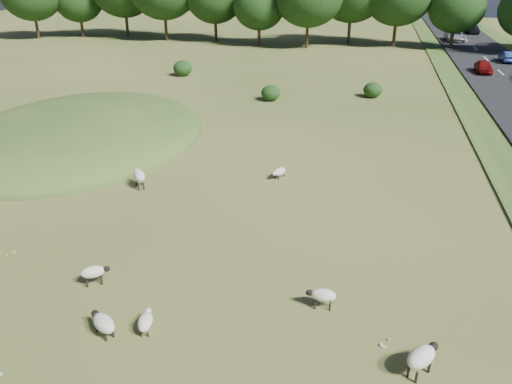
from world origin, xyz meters
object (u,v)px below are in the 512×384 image
car_0 (508,56)px  car_6 (484,67)px  sheep_4 (94,272)px  sheep_1 (322,295)px  car_5 (455,36)px  sheep_3 (103,323)px  car_1 (472,29)px  sheep_2 (279,172)px  sheep_0 (139,176)px  sheep_5 (145,321)px  sheep_6 (422,356)px

car_0 → car_6: car_6 is taller
sheep_4 → car_0: bearing=31.8°
sheep_1 → car_5: size_ratio=0.20×
sheep_3 → car_6: size_ratio=0.34×
sheep_1 → car_1: bearing=-103.6°
car_0 → car_5: bearing=-76.5°
car_0 → sheep_2: bearing=63.0°
car_5 → sheep_4: bearing=-107.5°
sheep_0 → sheep_4: 8.66m
sheep_4 → car_1: bearing=39.9°
sheep_5 → sheep_6: 8.49m
sheep_4 → sheep_5: bearing=-66.1°
car_6 → sheep_5: bearing=-111.7°
sheep_6 → car_0: (12.99, 51.56, 0.20)m
sheep_3 → sheep_5: 1.32m
sheep_1 → sheep_4: size_ratio=0.98×
sheep_6 → car_1: size_ratio=0.27×
sheep_4 → car_1: car_1 is taller
sheep_0 → car_1: size_ratio=0.27×
car_0 → sheep_0: bearing=57.3°
sheep_6 → sheep_4: bearing=118.4°
sheep_4 → car_5: 68.55m
sheep_1 → sheep_5: bearing=22.7°
sheep_2 → car_1: car_1 is taller
car_1 → car_5: car_5 is taller
sheep_1 → sheep_3: bearing=21.9°
sheep_0 → sheep_5: size_ratio=1.20×
sheep_6 → sheep_0: bearing=90.6°
sheep_2 → sheep_4: 12.24m
sheep_3 → car_6: (18.92, 44.93, 0.43)m
sheep_0 → car_1: 71.63m
sheep_4 → car_0: 55.28m
car_1 → sheep_1: bearing=77.8°
sheep_1 → car_6: bearing=-107.7°
sheep_5 → sheep_2: bearing=-21.0°
car_0 → car_1: (0.00, 25.34, 0.08)m
sheep_6 → car_6: 45.42m
car_0 → car_1: bearing=-90.0°
sheep_2 → car_6: size_ratio=0.30×
car_1 → sheep_3: bearing=73.6°
sheep_5 → car_5: size_ratio=0.21×
sheep_2 → car_0: bearing=178.6°
sheep_4 → car_6: size_ratio=0.29×
car_0 → car_6: 8.04m
sheep_0 → car_5: bearing=-56.5°
sheep_1 → sheep_5: 5.94m
sheep_3 → car_0: car_0 is taller
sheep_0 → sheep_2: (6.93, 2.85, -0.28)m
sheep_5 → car_5: car_5 is taller
car_1 → sheep_2: bearing=73.0°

